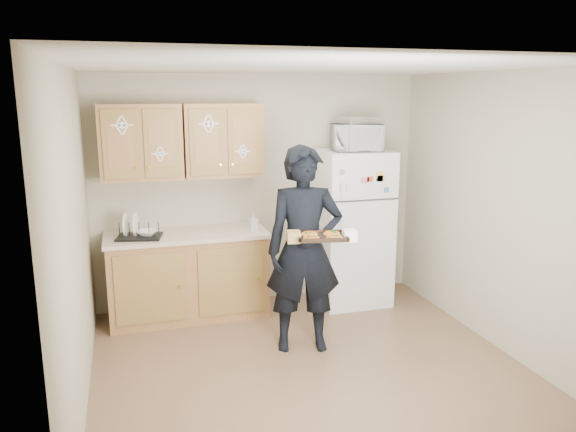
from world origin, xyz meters
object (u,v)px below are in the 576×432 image
at_px(person, 304,250).
at_px(microwave, 357,137).
at_px(baking_tray, 322,237).
at_px(dish_rack, 139,229).
at_px(refrigerator, 351,227).

xyz_separation_m(person, microwave, (0.88, 0.94, 0.91)).
xyz_separation_m(person, baking_tray, (0.06, -0.29, 0.19)).
height_order(baking_tray, microwave, microwave).
bearing_deg(dish_rack, person, -35.26).
relative_size(refrigerator, microwave, 3.33).
height_order(person, baking_tray, person).
height_order(microwave, dish_rack, microwave).
relative_size(refrigerator, baking_tray, 4.10).
height_order(refrigerator, person, person).
bearing_deg(person, dish_rack, 155.90).
distance_m(refrigerator, person, 1.32).
bearing_deg(microwave, person, -124.27).
bearing_deg(baking_tray, microwave, 67.32).
xyz_separation_m(baking_tray, dish_rack, (-1.45, 1.28, -0.13)).
xyz_separation_m(refrigerator, microwave, (0.01, -0.05, 0.99)).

